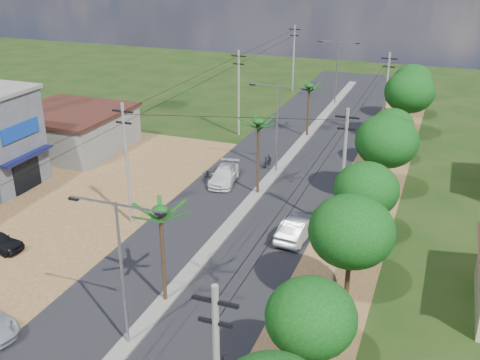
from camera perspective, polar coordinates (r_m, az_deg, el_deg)
name	(u,v)px	position (r m, az deg, el deg)	size (l,w,h in m)	color
ground	(129,345)	(30.30, -11.22, -16.08)	(160.00, 160.00, 0.00)	black
road	(235,220)	(41.59, -0.47, -4.08)	(12.00, 110.00, 0.04)	black
median	(249,203)	(44.09, 0.94, -2.35)	(1.00, 90.00, 0.18)	#605E56
dirt_lot_west	(6,228)	(43.87, -22.66, -4.48)	(18.00, 46.00, 0.04)	brown
dirt_shoulder_east	(350,240)	(39.66, 11.12, -5.97)	(5.00, 90.00, 0.03)	brown
low_shed	(70,130)	(58.07, -16.86, 4.91)	(10.40, 10.40, 3.95)	#605E56
tree_east_b	(311,318)	(24.82, 7.21, -13.69)	(4.00, 4.00, 5.83)	black
tree_east_c	(352,231)	(30.24, 11.27, -5.14)	(4.60, 4.60, 6.83)	black
tree_east_d	(366,190)	(36.78, 12.71, -0.97)	(4.20, 4.20, 6.13)	black
tree_east_e	(387,141)	(43.95, 14.69, 3.82)	(4.80, 4.80, 7.14)	black
tree_east_f	(392,127)	(51.95, 15.23, 5.27)	(3.80, 3.80, 5.52)	black
tree_east_g	(410,92)	(59.27, 16.85, 8.56)	(5.00, 5.00, 7.38)	black
tree_east_h	(413,81)	(67.21, 17.16, 9.59)	(4.40, 4.40, 6.52)	black
palm_median_near	(160,215)	(30.22, -8.09, -3.50)	(2.00, 2.00, 6.15)	black
palm_median_mid	(258,125)	(43.76, 1.89, 5.60)	(2.00, 2.00, 6.55)	black
palm_median_far	(309,88)	(58.77, 7.05, 9.27)	(2.00, 2.00, 5.85)	black
streetlight_near	(121,263)	(27.59, -11.98, -8.29)	(5.10, 0.18, 8.00)	gray
streetlight_mid	(277,121)	(48.63, 3.80, 5.96)	(5.10, 0.18, 8.00)	gray
streetlight_far	(337,67)	(72.25, 9.82, 11.24)	(5.10, 0.18, 8.00)	gray
utility_pole_w_b	(127,162)	(40.18, -11.42, 1.84)	(1.60, 0.24, 9.00)	#605E56
utility_pole_w_c	(239,91)	(59.06, -0.14, 9.00)	(1.60, 0.24, 9.00)	#605E56
utility_pole_w_d	(294,57)	(78.61, 5.47, 12.36)	(1.60, 0.24, 9.00)	#605E56
utility_pole_e_b	(343,169)	(38.71, 10.46, 1.10)	(1.60, 0.24, 9.00)	#605E56
utility_pole_e_c	(386,95)	(59.57, 14.58, 8.39)	(1.60, 0.24, 9.00)	#605E56
car_silver_mid	(297,229)	(38.96, 5.83, -4.93)	(1.63, 4.67, 1.54)	#A3A7AB
car_white_far	(224,175)	(47.76, -1.61, 0.47)	(1.93, 4.75, 1.38)	silver
moto_rider_west_a	(207,176)	(48.26, -3.40, 0.41)	(0.64, 1.84, 0.97)	black
moto_rider_west_b	(267,161)	(51.42, 2.81, 1.95)	(0.52, 1.84, 1.10)	black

